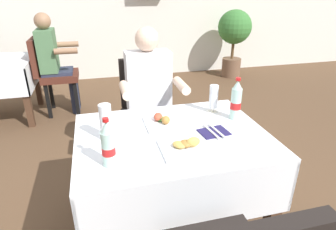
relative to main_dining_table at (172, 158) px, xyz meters
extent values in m
plane|color=brown|center=(0.07, 0.02, -0.57)|extent=(11.00, 11.00, 0.00)
cube|color=white|center=(0.00, 0.00, 0.16)|extent=(1.13, 0.87, 0.02)
cube|color=white|center=(0.00, -0.43, -0.01)|extent=(1.13, 0.02, 0.32)
cube|color=white|center=(0.00, 0.43, -0.01)|extent=(1.13, 0.02, 0.32)
cube|color=white|center=(-0.56, 0.00, -0.01)|extent=(0.02, 0.87, 0.32)
cube|color=white|center=(0.56, 0.00, -0.01)|extent=(0.02, 0.87, 0.32)
cube|color=#472D1E|center=(0.51, -0.37, -0.21)|extent=(0.07, 0.07, 0.72)
cube|color=#472D1E|center=(-0.51, 0.37, -0.21)|extent=(0.07, 0.07, 0.72)
cube|color=#472D1E|center=(0.51, 0.37, -0.21)|extent=(0.07, 0.07, 0.72)
cube|color=black|center=(0.00, 0.73, -0.08)|extent=(0.44, 0.44, 0.08)
cube|color=black|center=(0.00, 0.98, 0.18)|extent=(0.42, 0.06, 0.44)
cube|color=black|center=(-0.17, 0.56, -0.34)|extent=(0.04, 0.04, 0.45)
cube|color=black|center=(0.17, 0.56, -0.34)|extent=(0.04, 0.04, 0.45)
cube|color=black|center=(-0.17, 0.90, -0.34)|extent=(0.04, 0.04, 0.45)
cube|color=black|center=(0.17, 0.90, -0.34)|extent=(0.04, 0.04, 0.45)
cylinder|color=#282D42|center=(-0.07, 0.53, -0.34)|extent=(0.10, 0.10, 0.45)
cylinder|color=#282D42|center=(0.09, 0.53, -0.34)|extent=(0.10, 0.10, 0.45)
cube|color=#282D42|center=(0.01, 0.69, -0.06)|extent=(0.34, 0.36, 0.12)
cube|color=silver|center=(0.01, 0.77, 0.25)|extent=(0.36, 0.20, 0.50)
sphere|color=beige|center=(0.01, 0.77, 0.60)|extent=(0.19, 0.19, 0.19)
cylinder|color=beige|center=(-0.21, 0.54, 0.28)|extent=(0.07, 0.26, 0.07)
cylinder|color=beige|center=(0.22, 0.54, 0.28)|extent=(0.07, 0.26, 0.07)
cube|color=white|center=(0.01, -0.19, 0.18)|extent=(0.24, 0.24, 0.01)
ellipsoid|color=gold|center=(-0.01, -0.18, 0.20)|extent=(0.10, 0.10, 0.03)
ellipsoid|color=#B77A38|center=(0.03, -0.18, 0.20)|extent=(0.07, 0.07, 0.04)
ellipsoid|color=gold|center=(0.06, -0.19, 0.21)|extent=(0.08, 0.05, 0.06)
cube|color=white|center=(-0.02, 0.14, 0.18)|extent=(0.23, 0.23, 0.01)
ellipsoid|color=#C14C33|center=(-0.04, 0.19, 0.20)|extent=(0.08, 0.10, 0.05)
ellipsoid|color=#B77A38|center=(-0.01, 0.12, 0.21)|extent=(0.07, 0.08, 0.05)
ellipsoid|color=#4C8E38|center=(-0.03, 0.18, 0.19)|extent=(0.08, 0.08, 0.03)
cylinder|color=white|center=(0.36, 0.24, 0.17)|extent=(0.07, 0.07, 0.01)
cylinder|color=white|center=(0.36, 0.24, 0.19)|extent=(0.02, 0.02, 0.03)
cylinder|color=white|center=(0.36, 0.24, 0.29)|extent=(0.06, 0.06, 0.16)
cylinder|color=gold|center=(0.36, 0.24, 0.25)|extent=(0.06, 0.06, 0.10)
cylinder|color=white|center=(-0.38, 0.04, 0.17)|extent=(0.07, 0.07, 0.01)
cylinder|color=white|center=(-0.38, 0.04, 0.19)|extent=(0.02, 0.02, 0.03)
cylinder|color=white|center=(-0.38, 0.04, 0.29)|extent=(0.07, 0.07, 0.18)
cylinder|color=#C68928|center=(-0.38, 0.04, 0.24)|extent=(0.06, 0.06, 0.07)
cylinder|color=silver|center=(0.46, 0.11, 0.27)|extent=(0.07, 0.07, 0.21)
cylinder|color=red|center=(0.46, 0.11, 0.26)|extent=(0.07, 0.07, 0.05)
cone|color=silver|center=(0.46, 0.11, 0.41)|extent=(0.06, 0.06, 0.05)
cylinder|color=red|center=(0.46, 0.11, 0.44)|extent=(0.03, 0.03, 0.02)
cylinder|color=silver|center=(-0.38, -0.24, 0.26)|extent=(0.07, 0.07, 0.18)
cylinder|color=red|center=(-0.38, -0.24, 0.25)|extent=(0.07, 0.07, 0.04)
cone|color=silver|center=(-0.38, -0.24, 0.38)|extent=(0.06, 0.06, 0.05)
cylinder|color=red|center=(-0.38, -0.24, 0.42)|extent=(0.03, 0.03, 0.02)
cube|color=#231E4C|center=(0.25, -0.05, 0.17)|extent=(0.18, 0.15, 0.01)
cube|color=silver|center=(0.23, -0.05, 0.18)|extent=(0.04, 0.19, 0.01)
cube|color=silver|center=(0.27, -0.05, 0.18)|extent=(0.04, 0.19, 0.01)
cube|color=white|center=(-1.63, 2.72, -0.01)|extent=(0.96, 0.02, 0.32)
cube|color=white|center=(-1.16, 2.30, -0.01)|extent=(0.02, 0.85, 0.32)
cube|color=#472D1E|center=(-1.21, 1.93, -0.21)|extent=(0.07, 0.07, 0.72)
cube|color=#472D1E|center=(-1.21, 2.67, -0.21)|extent=(0.07, 0.07, 0.72)
cube|color=#4C2319|center=(-0.85, 2.30, -0.08)|extent=(0.44, 0.44, 0.08)
cube|color=#4C2319|center=(-1.10, 2.30, 0.18)|extent=(0.06, 0.42, 0.44)
cube|color=black|center=(-0.68, 2.13, -0.34)|extent=(0.04, 0.04, 0.45)
cube|color=black|center=(-0.68, 2.47, -0.34)|extent=(0.04, 0.04, 0.45)
cube|color=black|center=(-1.02, 2.13, -0.34)|extent=(0.04, 0.04, 0.45)
cube|color=black|center=(-1.02, 2.47, -0.34)|extent=(0.04, 0.04, 0.45)
cylinder|color=#282D42|center=(-0.71, 2.22, -0.34)|extent=(0.10, 0.10, 0.45)
cylinder|color=#282D42|center=(-0.71, 2.38, -0.34)|extent=(0.10, 0.10, 0.45)
cube|color=#282D42|center=(-0.87, 2.30, -0.06)|extent=(0.36, 0.34, 0.12)
cube|color=#4C754C|center=(-0.95, 2.30, 0.25)|extent=(0.20, 0.36, 0.50)
sphere|color=#997051|center=(-0.95, 2.30, 0.60)|extent=(0.19, 0.19, 0.19)
cylinder|color=#997051|center=(-0.72, 2.08, 0.28)|extent=(0.26, 0.07, 0.07)
cylinder|color=#997051|center=(-0.72, 2.51, 0.28)|extent=(0.26, 0.07, 0.07)
cylinder|color=brown|center=(2.01, 3.25, -0.40)|extent=(0.34, 0.34, 0.33)
cylinder|color=brown|center=(2.01, 3.25, -0.07)|extent=(0.05, 0.05, 0.32)
sphere|color=#387533|center=(2.01, 3.25, 0.32)|extent=(0.58, 0.58, 0.58)
camera|label=1|loc=(-0.40, -1.46, 0.98)|focal=30.71mm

